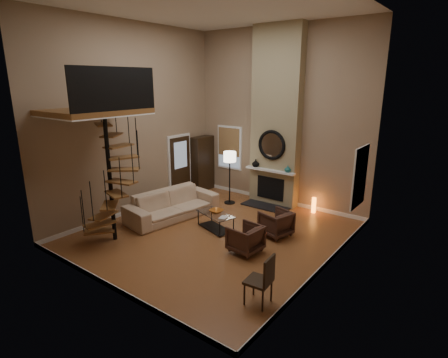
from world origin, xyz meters
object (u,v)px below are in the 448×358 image
Objects in this scene: hutch at (202,164)px; accent_lamp at (314,205)px; sofa at (173,204)px; floor_lamp at (230,161)px; armchair_near at (278,224)px; armchair_far at (248,239)px; coffee_table at (215,219)px; side_chair at (263,278)px.

accent_lamp is at bearing 2.63° from hutch.
floor_lamp is (0.59, 2.01, 1.02)m from sofa.
hutch is at bearing -177.37° from accent_lamp.
armchair_near is 1.24m from armchair_far.
coffee_table is (2.65, -2.55, -0.67)m from hutch.
armchair_far is at bearing -37.91° from hutch.
armchair_far is (3.01, -0.58, -0.04)m from sofa.
coffee_table is at bearing -44.00° from hutch.
sofa is 2.23× the size of coffee_table.
coffee_table is at bearing -108.51° from armchair_far.
hutch is 1.64× the size of coffee_table.
hutch is 1.85m from floor_lamp.
floor_lamp is 5.60m from side_chair.
side_chair reaches higher than armchair_near.
armchair_near is 2.98m from side_chair.
floor_lamp is 2.93m from accent_lamp.
accent_lamp is at bearing 59.63° from coffee_table.
hutch reaches higher than armchair_near.
armchair_far reaches higher than coffee_table.
sofa is 4.79m from side_chair.
floor_lamp is at bearing 116.16° from coffee_table.
sofa reaches higher than accent_lamp.
armchair_far is 1.99m from side_chair.
sofa is at bearing -95.72° from armchair_far.
side_chair is at bearing 39.39° from armchair_near.
floor_lamp reaches higher than armchair_far.
coffee_table is 2.66× the size of accent_lamp.
coffee_table is at bearing -120.37° from accent_lamp.
armchair_far is at bearing -23.77° from coffee_table.
side_chair reaches higher than sofa.
hutch is at bearing 160.28° from floor_lamp.
accent_lamp is at bearing 103.32° from side_chair.
floor_lamp is at bearing -131.71° from armchair_far.
hutch is at bearing 136.00° from coffee_table.
sofa is 3.90× the size of armchair_far.
hutch is at bearing 139.11° from side_chair.
hutch is 4.32m from accent_lamp.
hutch is 3.74m from coffee_table.
side_chair is at bearing -37.61° from coffee_table.
armchair_far is (-0.11, -1.23, 0.00)m from armchair_near.
floor_lamp is 1.80× the size of side_chair.
armchair_far is 1.60m from coffee_table.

